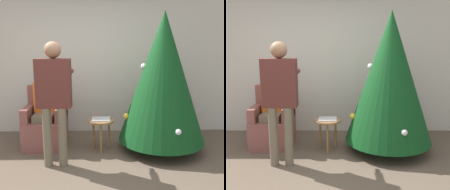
# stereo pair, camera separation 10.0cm
# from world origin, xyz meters

# --- Properties ---
(wall_back) EXTENTS (8.00, 0.06, 2.70)m
(wall_back) POSITION_xyz_m (0.00, 2.23, 1.35)
(wall_back) COLOR beige
(wall_back) RESTS_ON ground_plane
(christmas_tree) EXTENTS (1.37, 1.37, 2.21)m
(christmas_tree) POSITION_xyz_m (1.28, 1.26, 1.19)
(christmas_tree) COLOR brown
(christmas_tree) RESTS_ON ground_plane
(armchair) EXTENTS (0.66, 0.67, 1.00)m
(armchair) POSITION_xyz_m (-0.63, 1.49, 0.36)
(armchair) COLOR brown
(armchair) RESTS_ON ground_plane
(person_seated) EXTENTS (0.36, 0.46, 1.28)m
(person_seated) POSITION_xyz_m (-0.63, 1.46, 0.71)
(person_seated) COLOR #6B604C
(person_seated) RESTS_ON ground_plane
(person_standing) EXTENTS (0.48, 0.57, 1.74)m
(person_standing) POSITION_xyz_m (-0.33, 0.75, 1.06)
(person_standing) COLOR #6B604C
(person_standing) RESTS_ON ground_plane
(side_stool) EXTENTS (0.42, 0.42, 0.51)m
(side_stool) POSITION_xyz_m (0.31, 1.23, 0.43)
(side_stool) COLOR olive
(side_stool) RESTS_ON ground_plane
(laptop) EXTENTS (0.29, 0.24, 0.02)m
(laptop) POSITION_xyz_m (0.31, 1.23, 0.52)
(laptop) COLOR silver
(laptop) RESTS_ON side_stool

